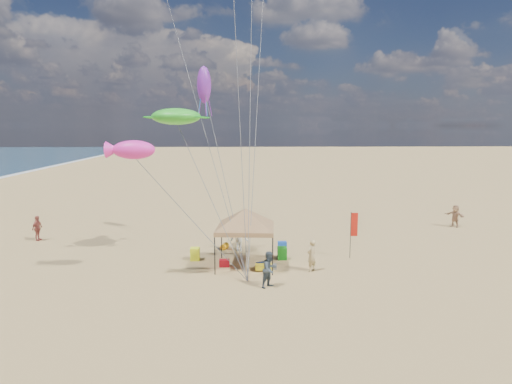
% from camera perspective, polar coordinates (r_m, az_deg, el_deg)
% --- Properties ---
extents(ground, '(280.00, 280.00, 0.00)m').
position_cam_1_polar(ground, '(21.61, 0.32, -11.73)').
color(ground, tan).
rests_on(ground, ground).
extents(canopy_tent, '(5.83, 5.83, 3.61)m').
position_cam_1_polar(canopy_tent, '(23.72, -1.36, -2.38)').
color(canopy_tent, black).
rests_on(canopy_tent, ground).
extents(feather_flag, '(0.41, 0.04, 2.65)m').
position_cam_1_polar(feather_flag, '(25.99, 12.17, -4.35)').
color(feather_flag, black).
rests_on(feather_flag, ground).
extents(cooler_red, '(0.54, 0.38, 0.38)m').
position_cam_1_polar(cooler_red, '(24.37, -4.01, -8.92)').
color(cooler_red, '#B30E1A').
rests_on(cooler_red, ground).
extents(cooler_blue, '(0.54, 0.38, 0.38)m').
position_cam_1_polar(cooler_blue, '(27.98, 3.32, -6.63)').
color(cooler_blue, '#1648B4').
rests_on(cooler_blue, ground).
extents(bag_navy, '(0.69, 0.54, 0.36)m').
position_cam_1_polar(bag_navy, '(24.05, 0.74, -9.17)').
color(bag_navy, '#0C1737').
rests_on(bag_navy, ground).
extents(bag_orange, '(0.54, 0.69, 0.36)m').
position_cam_1_polar(bag_orange, '(27.66, -3.98, -6.84)').
color(bag_orange, '#FEA50E').
rests_on(bag_orange, ground).
extents(chair_green, '(0.50, 0.50, 0.70)m').
position_cam_1_polar(chair_green, '(25.58, 3.31, -7.71)').
color(chair_green, '#167B16').
rests_on(chair_green, ground).
extents(chair_yellow, '(0.50, 0.50, 0.70)m').
position_cam_1_polar(chair_yellow, '(25.61, -7.70, -7.75)').
color(chair_yellow, '#E9FC1C').
rests_on(chair_yellow, ground).
extents(crate_grey, '(0.34, 0.30, 0.28)m').
position_cam_1_polar(crate_grey, '(23.90, 2.19, -9.39)').
color(crate_grey, slate).
rests_on(crate_grey, ground).
extents(beach_cart, '(0.90, 0.50, 0.24)m').
position_cam_1_polar(beach_cart, '(23.66, 1.03, -9.42)').
color(beach_cart, yellow).
rests_on(beach_cart, ground).
extents(person_near_a, '(0.72, 0.71, 1.67)m').
position_cam_1_polar(person_near_a, '(23.55, 7.01, -7.95)').
color(person_near_a, tan).
rests_on(person_near_a, ground).
extents(person_near_b, '(1.05, 1.04, 1.71)m').
position_cam_1_polar(person_near_b, '(21.16, 1.74, -9.73)').
color(person_near_b, '#3B4851').
rests_on(person_near_b, ground).
extents(person_near_c, '(1.21, 0.87, 1.70)m').
position_cam_1_polar(person_near_c, '(27.08, -2.12, -5.69)').
color(person_near_c, silver).
rests_on(person_near_c, ground).
extents(person_far_a, '(0.58, 1.02, 1.64)m').
position_cam_1_polar(person_far_a, '(32.71, -25.86, -4.13)').
color(person_far_a, '#944039').
rests_on(person_far_a, ground).
extents(person_far_c, '(1.28, 1.54, 1.65)m').
position_cam_1_polar(person_far_c, '(36.53, 23.81, -2.76)').
color(person_far_c, tan).
rests_on(person_far_c, ground).
extents(turtle_kite, '(3.08, 2.69, 0.88)m').
position_cam_1_polar(turtle_kite, '(24.86, -10.04, 9.35)').
color(turtle_kite, green).
rests_on(turtle_kite, ground).
extents(fish_kite, '(2.18, 1.54, 0.88)m').
position_cam_1_polar(fish_kite, '(21.70, -15.16, 5.16)').
color(fish_kite, '#FF2BB5').
rests_on(fish_kite, ground).
extents(squid_kite, '(1.14, 1.14, 2.28)m').
position_cam_1_polar(squid_kite, '(29.24, -6.57, 13.28)').
color(squid_kite, purple).
rests_on(squid_kite, ground).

